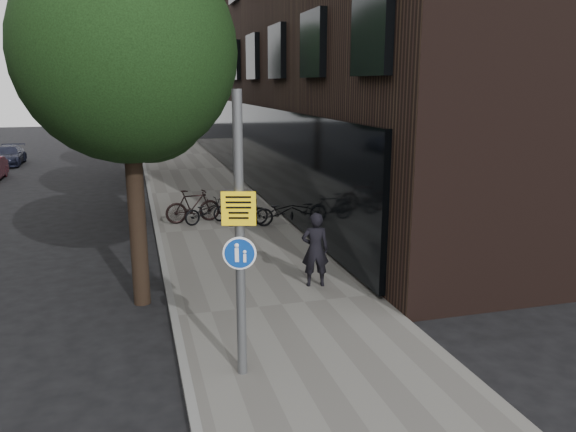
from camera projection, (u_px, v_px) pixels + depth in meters
name	position (u px, v px, depth m)	size (l,w,h in m)	color
ground	(321.00, 392.00, 8.76)	(120.00, 120.00, 0.00)	black
sidewalk	(229.00, 230.00, 18.19)	(4.50, 60.00, 0.12)	#64625D
curb_edge	(158.00, 235.00, 17.60)	(0.15, 60.00, 0.13)	slate
street_tree_near	(131.00, 62.00, 11.27)	(4.40, 4.40, 7.50)	black
street_tree_mid	(130.00, 71.00, 19.24)	(5.00, 5.00, 7.80)	black
street_tree_far	(129.00, 74.00, 27.67)	(5.00, 5.00, 7.80)	black
signpost	(240.00, 238.00, 8.59)	(0.51, 0.17, 4.50)	#595B5E
pedestrian	(315.00, 249.00, 12.84)	(0.63, 0.42, 1.74)	black
parked_bike_facade_near	(282.00, 211.00, 18.43)	(0.62, 1.79, 0.94)	black
parked_bike_facade_far	(246.00, 212.00, 18.40)	(0.43, 1.53, 0.92)	black
parked_bike_curb_near	(206.00, 211.00, 18.70)	(0.55, 1.58, 0.83)	black
parked_bike_curb_far	(193.00, 206.00, 18.81)	(0.53, 1.86, 1.12)	black
parked_car_far	(9.00, 155.00, 32.88)	(1.55, 3.82, 1.11)	#1C1F33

